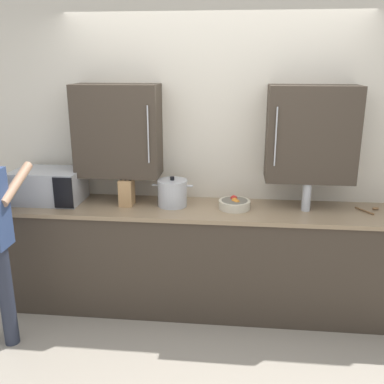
{
  "coord_description": "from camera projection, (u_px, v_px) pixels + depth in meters",
  "views": [
    {
      "loc": [
        0.2,
        -2.68,
        2.11
      ],
      "look_at": [
        -0.15,
        0.7,
        1.09
      ],
      "focal_mm": 40.66,
      "sensor_mm": 36.0,
      "label": 1
    }
  ],
  "objects": [
    {
      "name": "ground_plane",
      "position": [
        202.0,
        361.0,
        3.19
      ],
      "size": [
        9.33,
        9.33,
        0.0
      ],
      "primitive_type": "plane",
      "color": "#9E9384"
    },
    {
      "name": "thermos_flask",
      "position": [
        307.0,
        192.0,
        3.52
      ],
      "size": [
        0.07,
        0.07,
        0.31
      ],
      "color": "#B7BABF",
      "rests_on": "counter_unit"
    },
    {
      "name": "wooden_spoon",
      "position": [
        371.0,
        209.0,
        3.56
      ],
      "size": [
        0.2,
        0.19,
        0.02
      ],
      "color": "brown",
      "rests_on": "counter_unit"
    },
    {
      "name": "back_wall_tiled",
      "position": [
        213.0,
        151.0,
        3.78
      ],
      "size": [
        4.2,
        0.44,
        2.6
      ],
      "color": "beige",
      "rests_on": "ground_plane"
    },
    {
      "name": "knife_block",
      "position": [
        127.0,
        192.0,
        3.68
      ],
      "size": [
        0.11,
        0.15,
        0.29
      ],
      "color": "tan",
      "rests_on": "counter_unit"
    },
    {
      "name": "microwave_oven",
      "position": [
        45.0,
        186.0,
        3.76
      ],
      "size": [
        0.7,
        0.79,
        0.28
      ],
      "color": "#B7BABF",
      "rests_on": "counter_unit"
    },
    {
      "name": "fruit_bowl",
      "position": [
        234.0,
        204.0,
        3.61
      ],
      "size": [
        0.26,
        0.26,
        0.1
      ],
      "color": "beige",
      "rests_on": "counter_unit"
    },
    {
      "name": "counter_unit",
      "position": [
        210.0,
        259.0,
        3.76
      ],
      "size": [
        3.62,
        0.6,
        0.94
      ],
      "color": "#3D3328",
      "rests_on": "ground_plane"
    },
    {
      "name": "stock_pot",
      "position": [
        172.0,
        193.0,
        3.66
      ],
      "size": [
        0.35,
        0.25,
        0.25
      ],
      "color": "#B7BABF",
      "rests_on": "counter_unit"
    }
  ]
}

